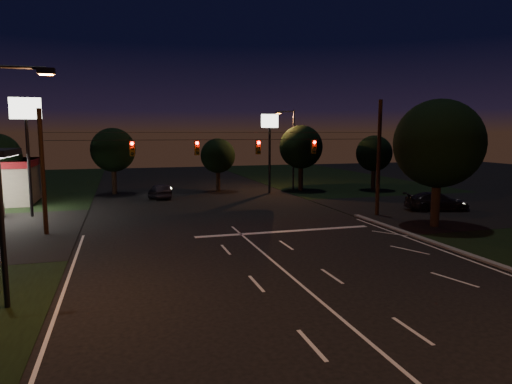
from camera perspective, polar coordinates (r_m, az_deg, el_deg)
name	(u,v)px	position (r m, az deg, el deg)	size (l,w,h in m)	color
ground	(313,295)	(18.97, 7.15, -12.66)	(140.00, 140.00, 0.00)	black
cross_street_right	(453,209)	(42.74, 23.36, -1.91)	(20.00, 16.00, 0.02)	black
center_line	(400,368)	(14.16, 17.57, -20.25)	(0.14, 40.00, 0.01)	silver
stop_bar	(285,231)	(30.32, 3.63, -4.93)	(12.00, 0.50, 0.01)	silver
utility_pole_right	(377,215)	(37.30, 14.85, -2.83)	(0.30, 0.30, 9.00)	black
utility_pole_left	(46,234)	(32.31, -24.72, -4.85)	(0.28, 0.28, 8.00)	black
signal_span	(228,147)	(32.09, -3.50, 5.66)	(24.00, 0.40, 1.56)	black
pole_sign_left_near	(26,126)	(38.88, -26.77, 7.37)	(2.20, 0.30, 9.10)	black
pole_sign_right	(270,135)	(48.73, 1.72, 7.15)	(1.80, 0.30, 8.40)	black
street_light_left	(5,168)	(18.76, -28.83, 2.67)	(2.20, 0.35, 9.00)	black
street_light_right_far	(291,144)	(51.71, 4.45, 6.05)	(2.20, 0.35, 9.00)	black
tree_right_near	(437,145)	(33.63, 21.71, 5.53)	(6.00, 6.00, 8.76)	black
tree_far_b	(113,150)	(50.45, -17.41, 4.98)	(4.60, 4.60, 6.98)	black
tree_far_c	(218,156)	(50.51, -4.80, 4.49)	(3.80, 3.80, 5.86)	black
tree_far_d	(301,148)	(51.21, 5.61, 5.55)	(4.80, 4.80, 7.30)	black
tree_far_e	(374,154)	(53.00, 14.50, 4.65)	(4.00, 4.00, 6.18)	black
car_oncoming_a	(160,191)	(46.69, -11.86, 0.17)	(1.67, 4.15, 1.41)	black
car_oncoming_b	(162,192)	(46.18, -11.68, 0.05)	(1.41, 4.05, 1.34)	black
car_cross	(437,202)	(40.99, 21.68, -1.12)	(2.14, 5.25, 1.53)	black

